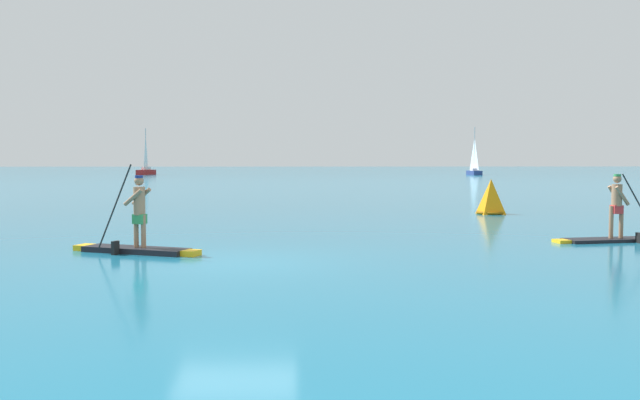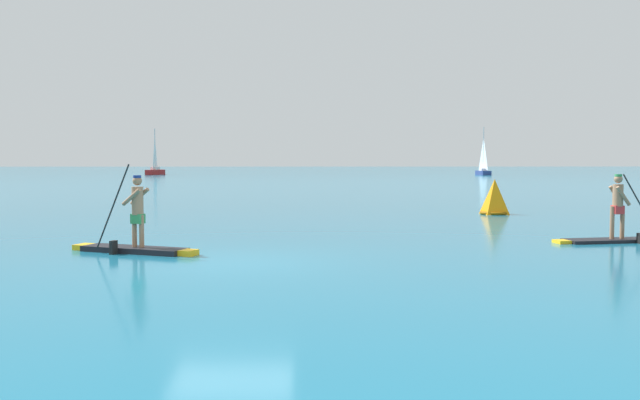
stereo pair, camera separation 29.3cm
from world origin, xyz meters
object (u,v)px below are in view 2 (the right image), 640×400
Objects in this scene: paddleboarder_mid_center at (134,237)px; sailboat_left_horizon at (155,168)px; paddleboarder_far_right at (616,227)px; race_marker_buoy at (494,198)px; sailboat_right_horizon at (483,169)px.

sailboat_left_horizon reaches higher than paddleboarder_mid_center.
paddleboarder_mid_center is at bearing 178.52° from paddleboarder_far_right.
sailboat_right_horizon reaches higher than race_marker_buoy.
race_marker_buoy is 0.20× the size of sailboat_left_horizon.
paddleboarder_mid_center is 0.96× the size of paddleboarder_far_right.
paddleboarder_mid_center is 86.80m from sailboat_left_horizon.
paddleboarder_mid_center is 87.57m from sailboat_right_horizon.
sailboat_right_horizon is at bearing 67.80° from paddleboarder_far_right.
paddleboarder_far_right is 82.62m from sailboat_right_horizon.
sailboat_right_horizon is at bearing -78.64° from sailboat_left_horizon.
sailboat_right_horizon is (17.76, 80.68, 0.49)m from paddleboarder_far_right.
sailboat_left_horizon is at bearing 100.01° from paddleboarder_far_right.
race_marker_buoy is at bearing -144.05° from sailboat_left_horizon.
sailboat_right_horizon reaches higher than paddleboarder_mid_center.
race_marker_buoy is 79.67m from sailboat_left_horizon.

